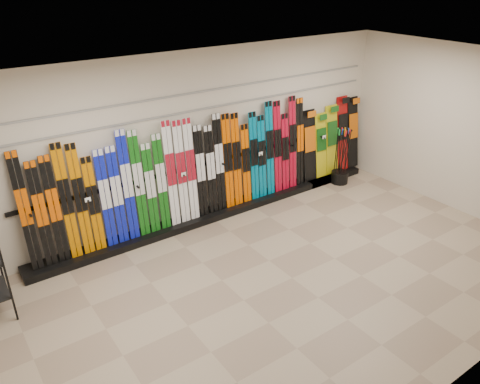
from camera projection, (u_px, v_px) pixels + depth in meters
floor at (292, 278)px, 6.96m from camera, size 8.00×8.00×0.00m
back_wall at (202, 137)px, 8.14m from camera, size 8.00×0.00×8.00m
right_wall at (466, 132)px, 8.38m from camera, size 0.00×5.00×5.00m
ceiling at (304, 75)px, 5.65m from camera, size 8.00×8.00×0.00m
ski_rack_base at (221, 211)px, 8.73m from camera, size 8.00×0.40×0.12m
skis at (186, 174)px, 8.00m from camera, size 5.37×0.19×1.84m
snowboards at (332, 139)px, 9.92m from camera, size 1.59×0.25×1.60m
pole_bin at (339, 177)px, 9.96m from camera, size 0.36×0.36×0.25m
ski_poles at (342, 156)px, 9.75m from camera, size 0.27×0.35×1.18m
slatwall_rail_0 at (202, 109)px, 7.91m from camera, size 7.60×0.02×0.03m
slatwall_rail_1 at (201, 92)px, 7.78m from camera, size 7.60×0.02×0.03m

